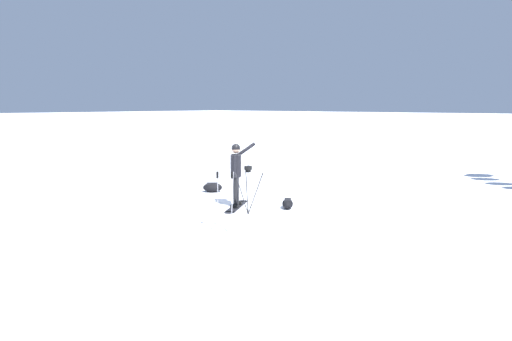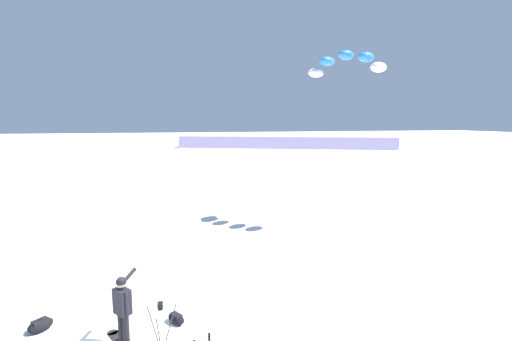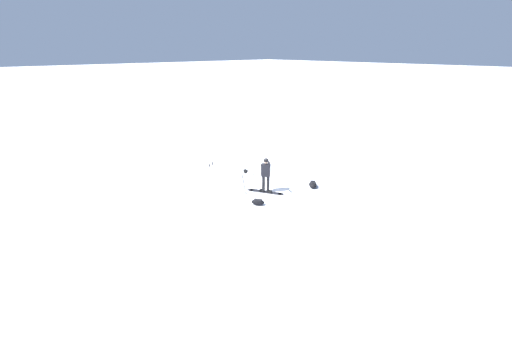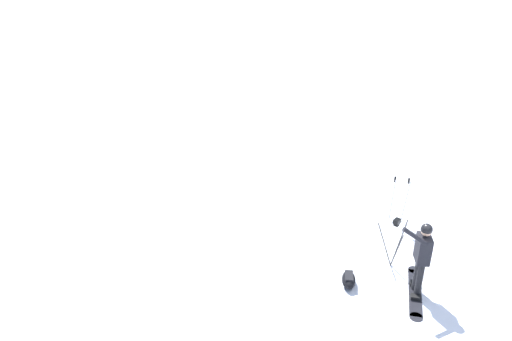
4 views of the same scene
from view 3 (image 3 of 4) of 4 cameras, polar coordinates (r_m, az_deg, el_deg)
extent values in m
plane|color=white|center=(15.37, 3.02, -3.84)|extent=(300.00, 300.00, 0.00)
cylinder|color=black|center=(15.15, 2.18, -2.48)|extent=(0.14, 0.14, 0.84)
cylinder|color=black|center=(15.17, 1.35, -2.43)|extent=(0.14, 0.14, 0.84)
cube|color=black|center=(14.89, 1.79, 0.06)|extent=(0.45, 0.48, 0.59)
sphere|color=tan|center=(14.74, 1.81, 1.66)|extent=(0.23, 0.23, 0.23)
sphere|color=black|center=(14.73, 1.81, 1.77)|extent=(0.24, 0.24, 0.24)
cylinder|color=black|center=(14.49, 2.39, 1.19)|extent=(0.48, 0.40, 0.41)
cylinder|color=black|center=(14.93, 1.04, 0.13)|extent=(0.09, 0.09, 0.59)
cube|color=black|center=(15.32, 1.72, -3.86)|extent=(0.95, 1.46, 0.02)
cylinder|color=black|center=(15.14, 4.48, -4.24)|extent=(0.26, 0.26, 0.02)
cylinder|color=black|center=(15.54, -0.97, -3.49)|extent=(0.26, 0.26, 0.02)
cube|color=black|center=(15.24, 2.52, -3.80)|extent=(0.24, 0.22, 0.08)
cube|color=black|center=(15.36, 0.94, -3.59)|extent=(0.24, 0.22, 0.08)
ellipsoid|color=black|center=(16.02, 10.16, -2.50)|extent=(0.71, 0.68, 0.30)
cube|color=black|center=(15.98, 10.19, -2.15)|extent=(0.42, 0.41, 0.08)
cylinder|color=#262628|center=(15.06, -2.21, -2.14)|extent=(0.11, 0.40, 1.08)
cylinder|color=#262628|center=(14.74, -2.14, -2.66)|extent=(0.38, 0.20, 1.08)
cylinder|color=#262628|center=(14.91, -1.11, -2.37)|extent=(0.33, 0.28, 1.08)
cube|color=black|center=(14.69, -1.88, -0.35)|extent=(0.10, 0.10, 0.06)
cube|color=black|center=(14.66, -1.88, -0.06)|extent=(0.12, 0.16, 0.10)
ellipsoid|color=black|center=(14.05, 0.34, -5.71)|extent=(0.56, 0.62, 0.26)
cube|color=black|center=(14.01, 0.34, -5.37)|extent=(0.33, 0.37, 0.08)
cylinder|color=gray|center=(15.49, -8.19, -1.17)|extent=(0.17, 0.27, 1.30)
cylinder|color=black|center=(15.28, -8.30, 0.88)|extent=(0.05, 0.05, 0.14)
cylinder|color=gray|center=(15.75, -7.65, -0.75)|extent=(0.22, 0.24, 1.30)
cylinder|color=black|center=(15.55, -7.76, 1.27)|extent=(0.05, 0.05, 0.14)
camera|label=1|loc=(19.94, -39.80, 5.49)|focal=34.84mm
camera|label=2|loc=(20.15, -18.03, 16.56)|focal=25.38mm
camera|label=4|loc=(13.17, 45.00, 19.69)|focal=37.06mm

